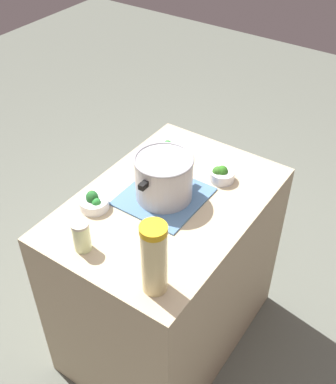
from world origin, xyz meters
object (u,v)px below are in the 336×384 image
(broccoli_bowl_center, at_px, (94,202))
(cooking_pot, at_px, (164,177))
(broccoli_bowl_back, at_px, (166,151))
(lemonade_pitcher, at_px, (154,258))
(broccoli_bowl_front, at_px, (221,174))
(mason_jar, at_px, (81,236))

(broccoli_bowl_center, bearing_deg, cooking_pot, -42.10)
(broccoli_bowl_back, bearing_deg, broccoli_bowl_center, 175.47)
(lemonade_pitcher, xyz_separation_m, broccoli_bowl_back, (0.66, 0.41, -0.11))
(broccoli_bowl_center, bearing_deg, broccoli_bowl_front, -36.56)
(lemonade_pitcher, bearing_deg, broccoli_bowl_back, 31.76)
(cooking_pot, bearing_deg, lemonade_pitcher, -148.93)
(lemonade_pitcher, height_order, broccoli_bowl_center, lemonade_pitcher)
(cooking_pot, distance_m, broccoli_bowl_center, 0.30)
(cooking_pot, height_order, broccoli_bowl_center, cooking_pot)
(broccoli_bowl_front, xyz_separation_m, broccoli_bowl_center, (-0.45, 0.34, -0.00))
(cooking_pot, relative_size, mason_jar, 2.45)
(cooking_pot, xyz_separation_m, broccoli_bowl_center, (-0.22, 0.20, -0.08))
(cooking_pot, relative_size, broccoli_bowl_back, 2.66)
(mason_jar, relative_size, broccoli_bowl_front, 1.17)
(lemonade_pitcher, relative_size, mason_jar, 2.25)
(cooking_pot, distance_m, broccoli_bowl_front, 0.29)
(cooking_pot, height_order, lemonade_pitcher, lemonade_pitcher)
(cooking_pot, bearing_deg, broccoli_bowl_center, 137.90)
(lemonade_pitcher, distance_m, broccoli_bowl_back, 0.78)
(mason_jar, xyz_separation_m, broccoli_bowl_front, (0.65, -0.22, -0.03))
(mason_jar, height_order, broccoli_bowl_center, mason_jar)
(cooking_pot, height_order, mason_jar, cooking_pot)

